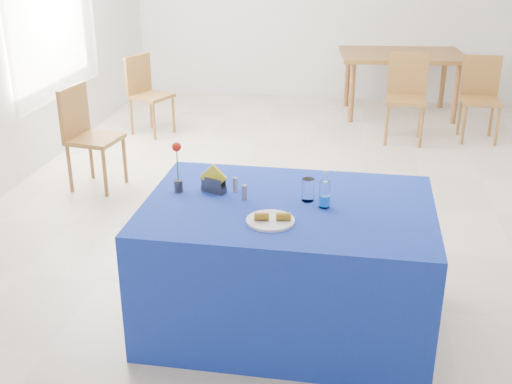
% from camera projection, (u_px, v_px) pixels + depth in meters
% --- Properties ---
extents(floor, '(7.00, 7.00, 0.00)m').
position_uv_depth(floor, '(293.00, 200.00, 5.49)').
color(floor, beige).
rests_on(floor, ground).
extents(plate, '(0.25, 0.25, 0.01)m').
position_uv_depth(plate, '(270.00, 221.00, 3.33)').
color(plate, silver).
rests_on(plate, blue_table).
extents(drinking_glass, '(0.07, 0.07, 0.13)m').
position_uv_depth(drinking_glass, '(308.00, 190.00, 3.56)').
color(drinking_glass, white).
rests_on(drinking_glass, blue_table).
extents(salt_shaker, '(0.03, 0.03, 0.08)m').
position_uv_depth(salt_shaker, '(235.00, 184.00, 3.69)').
color(salt_shaker, gray).
rests_on(salt_shaker, blue_table).
extents(pepper_shaker, '(0.03, 0.03, 0.08)m').
position_uv_depth(pepper_shaker, '(244.00, 192.00, 3.58)').
color(pepper_shaker, slate).
rests_on(pepper_shaker, blue_table).
extents(blue_table, '(1.60, 1.10, 0.76)m').
position_uv_depth(blue_table, '(287.00, 264.00, 3.69)').
color(blue_table, navy).
rests_on(blue_table, floor).
extents(water_bottle, '(0.06, 0.06, 0.21)m').
position_uv_depth(water_bottle, '(325.00, 195.00, 3.48)').
color(water_bottle, white).
rests_on(water_bottle, blue_table).
extents(napkin_holder, '(0.16, 0.10, 0.17)m').
position_uv_depth(napkin_holder, '(214.00, 184.00, 3.68)').
color(napkin_holder, '#37373C').
rests_on(napkin_holder, blue_table).
extents(rose_vase, '(0.05, 0.05, 0.30)m').
position_uv_depth(rose_vase, '(178.00, 168.00, 3.65)').
color(rose_vase, '#29292E').
rests_on(rose_vase, blue_table).
extents(oak_table, '(1.54, 1.08, 0.76)m').
position_uv_depth(oak_table, '(402.00, 59.00, 7.65)').
color(oak_table, brown).
rests_on(oak_table, floor).
extents(chair_bg_left, '(0.43, 0.43, 0.93)m').
position_uv_depth(chair_bg_left, '(406.00, 91.00, 6.81)').
color(chair_bg_left, olive).
rests_on(chair_bg_left, floor).
extents(chair_bg_right, '(0.40, 0.40, 0.89)m').
position_uv_depth(chair_bg_right, '(480.00, 92.00, 6.86)').
color(chair_bg_right, olive).
rests_on(chair_bg_right, floor).
extents(chair_win_a, '(0.46, 0.46, 0.91)m').
position_uv_depth(chair_win_a, '(86.00, 130.00, 5.58)').
color(chair_win_a, olive).
rests_on(chair_win_a, floor).
extents(chair_win_b, '(0.50, 0.50, 0.86)m').
position_uv_depth(chair_win_b, '(145.00, 89.00, 7.05)').
color(chair_win_b, olive).
rests_on(chair_win_b, floor).
extents(banana_pieces, '(0.19, 0.07, 0.04)m').
position_uv_depth(banana_pieces, '(273.00, 216.00, 3.31)').
color(banana_pieces, gold).
rests_on(banana_pieces, plate).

